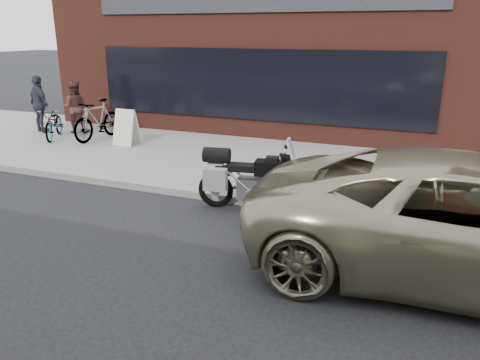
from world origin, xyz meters
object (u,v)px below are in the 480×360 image
bicycle_front (54,123)px  cafe_patron_right (39,104)px  minivan (479,222)px  cafe_table (118,120)px  motorcycle (247,179)px  cafe_patron_left (75,107)px  sandwich_sign (127,127)px  bicycle_rear (98,120)px

bicycle_front → cafe_patron_right: bearing=121.9°
minivan → cafe_table: size_ratio=8.87×
motorcycle → cafe_patron_right: size_ratio=1.25×
cafe_table → cafe_patron_left: bearing=-151.7°
motorcycle → cafe_patron_right: 8.93m
minivan → sandwich_sign: minivan is taller
minivan → bicycle_front: (-10.88, 4.16, -0.23)m
minivan → bicycle_front: size_ratio=3.52×
motorcycle → cafe_patron_right: (-8.21, 3.48, 0.42)m
motorcycle → cafe_table: motorcycle is taller
bicycle_rear → bicycle_front: bearing=-160.8°
minivan → sandwich_sign: size_ratio=6.04×
sandwich_sign → cafe_patron_right: bearing=176.2°
motorcycle → minivan: minivan is taller
bicycle_front → cafe_patron_right: 1.24m
minivan → bicycle_front: minivan is taller
bicycle_front → cafe_patron_left: (0.07, 0.89, 0.35)m
bicycle_front → sandwich_sign: bearing=-26.0°
bicycle_front → cafe_table: 1.89m
bicycle_front → cafe_patron_right: size_ratio=0.97×
bicycle_front → bicycle_rear: (1.31, 0.35, 0.13)m
bicycle_front → cafe_patron_left: bearing=56.6°
bicycle_front → bicycle_rear: size_ratio=0.89×
bicycle_rear → cafe_patron_left: (-1.24, 0.54, 0.22)m
cafe_table → minivan: bearing=-30.2°
sandwich_sign → cafe_patron_left: (-2.38, 0.76, 0.30)m
cafe_table → cafe_patron_right: bearing=-157.3°
bicycle_rear → cafe_patron_right: size_ratio=1.09×
bicycle_rear → cafe_patron_left: size_ratio=1.20×
minivan → cafe_patron_right: 12.81m
motorcycle → cafe_table: (-6.03, 4.39, -0.10)m
bicycle_rear → cafe_table: 1.16m
cafe_table → cafe_patron_right: (-2.19, -0.91, 0.52)m
minivan → bicycle_front: bearing=66.8°
cafe_patron_right → cafe_table: bearing=-135.9°
cafe_table → cafe_patron_left: cafe_patron_left is taller
bicycle_front → sandwich_sign: (2.44, 0.13, 0.05)m
motorcycle → bicycle_front: motorcycle is taller
bicycle_front → sandwich_sign: sandwich_sign is taller
bicycle_rear → cafe_patron_right: 2.36m
cafe_patron_left → bicycle_front: bearing=58.9°
motorcycle → minivan: (3.69, -1.25, 0.23)m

